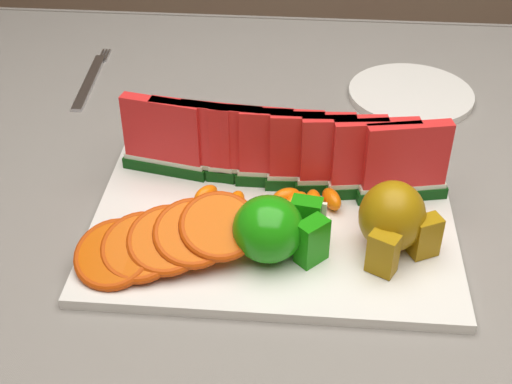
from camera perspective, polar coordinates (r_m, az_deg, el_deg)
The scene contains 11 objects.
table at distance 0.92m, azimuth 3.91°, elevation -5.12°, with size 1.40×0.90×0.75m.
tablecloth at distance 0.88m, azimuth 4.08°, elevation -2.09°, with size 1.53×1.03×0.20m.
platter at distance 0.80m, azimuth 1.41°, elevation -2.19°, with size 0.40×0.30×0.01m.
apple_cluster at distance 0.73m, azimuth 1.57°, elevation -2.99°, with size 0.11×0.10×0.07m.
pear_cluster at distance 0.74m, azimuth 10.94°, elevation -2.19°, with size 0.09×0.09×0.08m.
side_plate at distance 1.07m, azimuth 12.28°, elevation 7.65°, with size 0.20×0.20×0.01m.
fork at distance 1.12m, azimuth -13.07°, elevation 8.80°, with size 0.02×0.20×0.00m.
watermelon_row at distance 0.82m, azimuth 2.01°, elevation 3.31°, with size 0.39×0.07×0.10m.
orange_fan_front at distance 0.73m, azimuth -7.15°, elevation -3.82°, with size 0.21×0.13×0.06m.
orange_fan_back at distance 0.90m, azimuth -0.05°, elevation 4.48°, with size 0.24×0.10×0.04m.
tangerine_segments at distance 0.80m, azimuth 1.05°, elevation -0.74°, with size 0.17×0.06×0.02m.
Camera 1 is at (-0.01, -0.69, 1.27)m, focal length 50.00 mm.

